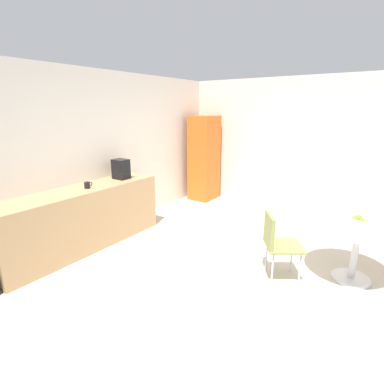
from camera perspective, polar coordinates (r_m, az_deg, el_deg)
The scene contains 10 objects.
ground_plane at distance 3.76m, azimuth 14.45°, elevation -17.14°, with size 6.00×6.00×0.00m, color beige.
wall_back at distance 5.06m, azimuth -18.09°, elevation 6.94°, with size 6.00×0.10×2.60m, color silver.
wall_side_right at distance 6.13m, azimuth 25.50°, elevation 7.62°, with size 0.10×6.00×2.60m, color silver.
counter_block at distance 4.66m, azimuth -20.28°, elevation -4.81°, with size 2.52×0.60×0.90m, color tan.
locker_cabinet at distance 6.69m, azimuth 2.33°, elevation 6.47°, with size 0.60×0.50×1.86m, color orange.
round_table at distance 4.00m, azimuth 29.22°, elevation -7.28°, with size 1.05×1.05×0.72m.
chair_olive at distance 3.69m, azimuth 15.88°, elevation -8.70°, with size 0.58×0.58×0.83m.
fruit_bowl at distance 3.89m, azimuth 29.27°, elevation -4.94°, with size 0.28×0.28×0.13m.
mug_white at distance 4.52m, azimuth -19.47°, elevation 1.27°, with size 0.13×0.08×0.09m.
coffee_maker at distance 4.97m, azimuth -13.49°, elevation 4.31°, with size 0.20×0.24×0.32m, color black.
Camera 1 is at (-3.01, -1.01, 2.01)m, focal length 27.76 mm.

